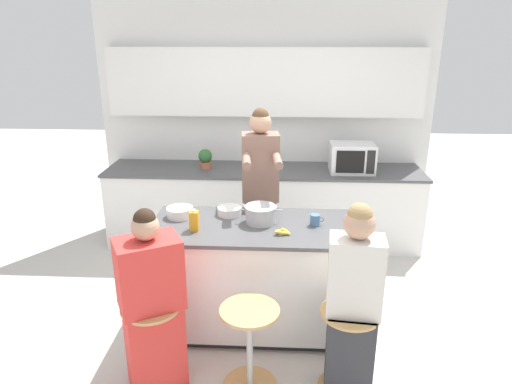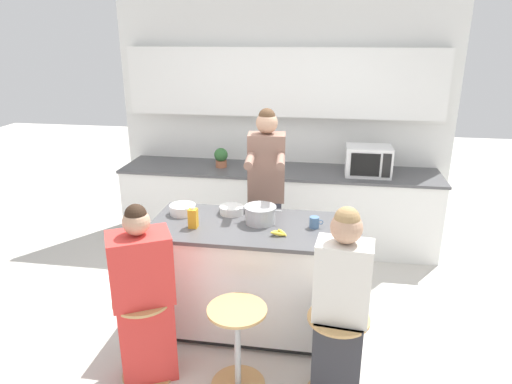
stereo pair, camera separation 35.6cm
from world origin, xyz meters
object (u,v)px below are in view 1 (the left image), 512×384
at_px(bar_stool_leftmost, 154,339).
at_px(juice_carton, 194,221).
at_px(person_wrapped_blanket, 152,306).
at_px(cooking_pot, 261,214).
at_px(coffee_cup_near, 315,220).
at_px(potted_plant, 205,158).
at_px(kitchen_island, 255,276).
at_px(microwave, 352,158).
at_px(fruit_bowl, 180,212).
at_px(bar_stool_center, 250,343).
at_px(banana_bunch, 282,232).
at_px(person_seated_near, 352,309).
at_px(bar_stool_rightmost, 348,345).
at_px(person_cooking, 260,203).

xyz_separation_m(bar_stool_leftmost, juice_carton, (0.20, 0.59, 0.64)).
distance_m(person_wrapped_blanket, cooking_pot, 1.09).
relative_size(coffee_cup_near, potted_plant, 0.49).
relative_size(kitchen_island, microwave, 3.45).
relative_size(kitchen_island, person_wrapped_blanket, 1.26).
bearing_deg(fruit_bowl, bar_stool_center, -53.78).
xyz_separation_m(fruit_bowl, coffee_cup_near, (1.09, -0.11, 0.00)).
distance_m(kitchen_island, banana_bunch, 0.54).
relative_size(bar_stool_leftmost, fruit_bowl, 2.93).
bearing_deg(banana_bunch, bar_stool_center, -110.50).
height_order(coffee_cup_near, juice_carton, juice_carton).
relative_size(person_seated_near, fruit_bowl, 6.46).
height_order(bar_stool_rightmost, fruit_bowl, fruit_bowl).
distance_m(cooking_pot, banana_bunch, 0.28).
distance_m(banana_bunch, potted_plant, 2.02).
bearing_deg(cooking_pot, coffee_cup_near, -4.21).
bearing_deg(bar_stool_center, person_seated_near, 0.97).
distance_m(fruit_bowl, juice_carton, 0.31).
bearing_deg(banana_bunch, bar_stool_rightmost, -50.15).
distance_m(bar_stool_rightmost, juice_carton, 1.42).
distance_m(coffee_cup_near, banana_bunch, 0.32).
distance_m(bar_stool_center, microwave, 2.61).
bearing_deg(person_cooking, coffee_cup_near, -56.44).
distance_m(person_cooking, potted_plant, 1.27).
height_order(person_seated_near, fruit_bowl, person_seated_near).
xyz_separation_m(kitchen_island, person_seated_near, (0.67, -0.70, 0.18)).
height_order(person_wrapped_blanket, potted_plant, person_wrapped_blanket).
relative_size(coffee_cup_near, microwave, 0.22).
bearing_deg(bar_stool_rightmost, cooking_pot, 129.32).
xyz_separation_m(bar_stool_rightmost, person_wrapped_blanket, (-1.32, -0.00, 0.26)).
xyz_separation_m(bar_stool_rightmost, juice_carton, (-1.12, 0.59, 0.64)).
bearing_deg(juice_carton, person_seated_near, -27.48).
bearing_deg(coffee_cup_near, bar_stool_rightmost, -74.92).
relative_size(bar_stool_leftmost, bar_stool_rightmost, 1.00).
relative_size(bar_stool_center, person_wrapped_blanket, 0.48).
xyz_separation_m(bar_stool_center, potted_plant, (-0.66, 2.38, 0.65)).
relative_size(banana_bunch, juice_carton, 0.83).
bearing_deg(person_wrapped_blanket, kitchen_island, 18.80).
bearing_deg(person_cooking, bar_stool_leftmost, -122.69).
relative_size(kitchen_island, coffee_cup_near, 15.39).
xyz_separation_m(bar_stool_leftmost, microwave, (1.64, 2.32, 0.69)).
bearing_deg(coffee_cup_near, bar_stool_center, -122.00).
distance_m(person_seated_near, banana_bunch, 0.77).
bearing_deg(juice_carton, coffee_cup_near, 8.86).
height_order(person_seated_near, coffee_cup_near, person_seated_near).
distance_m(kitchen_island, microwave, 1.97).
bearing_deg(person_cooking, banana_bunch, -80.60).
distance_m(bar_stool_leftmost, bar_stool_center, 0.66).
bearing_deg(fruit_bowl, person_wrapped_blanket, -91.73).
height_order(kitchen_island, microwave, microwave).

